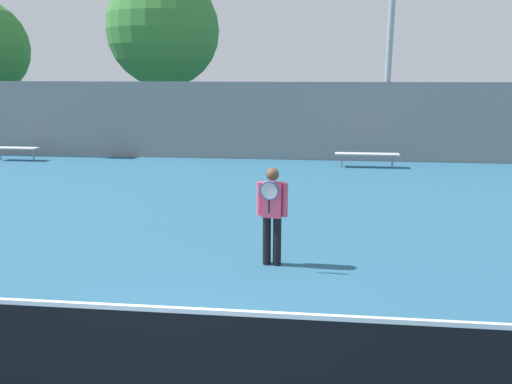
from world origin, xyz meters
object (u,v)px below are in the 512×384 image
(tennis_player, at_px, (272,211))
(bench_courtside_far, at_px, (367,155))
(tennis_net, at_px, (163,353))
(bench_courtside_near, at_px, (16,149))
(tree_green_tall, at_px, (163,31))
(light_pole_near_left, at_px, (392,12))

(tennis_player, relative_size, bench_courtside_far, 0.78)
(tennis_net, bearing_deg, bench_courtside_near, 125.96)
(tree_green_tall, bearing_deg, tennis_player, -67.87)
(bench_courtside_near, bearing_deg, tennis_net, -54.04)
(bench_courtside_near, relative_size, bench_courtside_far, 0.76)
(tree_green_tall, bearing_deg, bench_courtside_near, -125.81)
(bench_courtside_near, xyz_separation_m, bench_courtside_far, (12.70, 0.00, 0.01))
(tree_green_tall, bearing_deg, tennis_net, -74.22)
(tennis_player, height_order, tree_green_tall, tree_green_tall)
(tennis_net, relative_size, bench_courtside_near, 6.52)
(tennis_player, xyz_separation_m, light_pole_near_left, (3.31, 10.64, 4.25))
(tennis_player, bearing_deg, bench_courtside_near, 144.37)
(bench_courtside_far, bearing_deg, tennis_net, -104.64)
(bench_courtside_near, bearing_deg, tree_green_tall, 54.19)
(light_pole_near_left, bearing_deg, tree_green_tall, 155.73)
(bench_courtside_far, bearing_deg, tennis_player, -105.62)
(bench_courtside_far, bearing_deg, tree_green_tall, 146.59)
(tennis_player, height_order, light_pole_near_left, light_pole_near_left)
(tennis_player, bearing_deg, light_pole_near_left, 79.22)
(bench_courtside_near, distance_m, light_pole_near_left, 14.34)
(tennis_net, relative_size, tennis_player, 6.32)
(tennis_player, distance_m, light_pole_near_left, 11.92)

